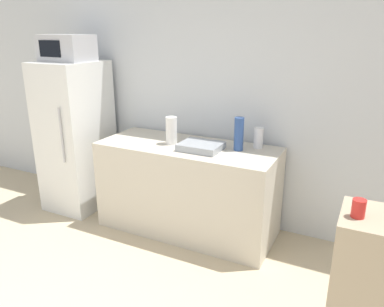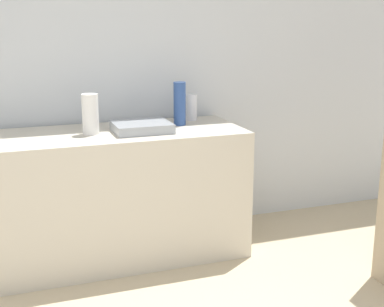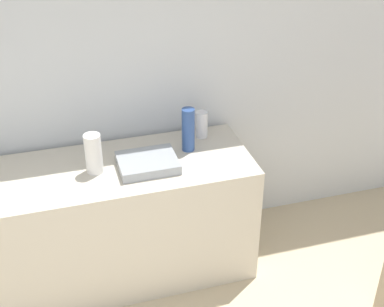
{
  "view_description": "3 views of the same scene",
  "coord_description": "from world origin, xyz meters",
  "px_view_note": "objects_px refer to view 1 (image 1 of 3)",
  "views": [
    {
      "loc": [
        1.64,
        -0.59,
        1.88
      ],
      "look_at": [
        0.46,
        1.78,
        1.0
      ],
      "focal_mm": 35.0,
      "sensor_mm": 36.0,
      "label": 1
    },
    {
      "loc": [
        -0.53,
        -1.02,
        1.58
      ],
      "look_at": [
        0.39,
        1.58,
        0.88
      ],
      "focal_mm": 50.0,
      "sensor_mm": 36.0,
      "label": 2
    },
    {
      "loc": [
        -0.24,
        -0.5,
        2.66
      ],
      "look_at": [
        0.44,
        1.79,
        1.22
      ],
      "focal_mm": 50.0,
      "sensor_mm": 36.0,
      "label": 3
    }
  ],
  "objects_px": {
    "bottle_tall": "(239,134)",
    "paper_towel_roll": "(171,130)",
    "microwave": "(67,48)",
    "bottle_short": "(258,138)",
    "refrigerator": "(76,136)",
    "jar": "(359,208)"
  },
  "relations": [
    {
      "from": "microwave",
      "to": "jar",
      "type": "height_order",
      "value": "microwave"
    },
    {
      "from": "refrigerator",
      "to": "bottle_tall",
      "type": "relative_size",
      "value": 5.32
    },
    {
      "from": "jar",
      "to": "paper_towel_roll",
      "type": "height_order",
      "value": "paper_towel_roll"
    },
    {
      "from": "microwave",
      "to": "paper_towel_roll",
      "type": "bearing_deg",
      "value": 0.54
    },
    {
      "from": "refrigerator",
      "to": "bottle_short",
      "type": "relative_size",
      "value": 8.43
    },
    {
      "from": "refrigerator",
      "to": "bottle_short",
      "type": "bearing_deg",
      "value": 7.27
    },
    {
      "from": "microwave",
      "to": "jar",
      "type": "xyz_separation_m",
      "value": [
        2.83,
        -1.06,
        -0.65
      ]
    },
    {
      "from": "microwave",
      "to": "paper_towel_roll",
      "type": "xyz_separation_m",
      "value": [
        1.17,
        0.01,
        -0.71
      ]
    },
    {
      "from": "refrigerator",
      "to": "jar",
      "type": "bearing_deg",
      "value": -20.58
    },
    {
      "from": "bottle_tall",
      "to": "jar",
      "type": "bearing_deg",
      "value": -48.45
    },
    {
      "from": "refrigerator",
      "to": "jar",
      "type": "height_order",
      "value": "refrigerator"
    },
    {
      "from": "microwave",
      "to": "refrigerator",
      "type": "bearing_deg",
      "value": 70.83
    },
    {
      "from": "microwave",
      "to": "bottle_short",
      "type": "xyz_separation_m",
      "value": [
        1.94,
        0.25,
        -0.75
      ]
    },
    {
      "from": "microwave",
      "to": "bottle_tall",
      "type": "bearing_deg",
      "value": 3.34
    },
    {
      "from": "bottle_short",
      "to": "jar",
      "type": "bearing_deg",
      "value": -55.56
    },
    {
      "from": "paper_towel_roll",
      "to": "refrigerator",
      "type": "bearing_deg",
      "value": -179.52
    },
    {
      "from": "refrigerator",
      "to": "bottle_tall",
      "type": "height_order",
      "value": "refrigerator"
    },
    {
      "from": "microwave",
      "to": "paper_towel_roll",
      "type": "distance_m",
      "value": 1.37
    },
    {
      "from": "bottle_tall",
      "to": "paper_towel_roll",
      "type": "xyz_separation_m",
      "value": [
        -0.62,
        -0.09,
        -0.02
      ]
    },
    {
      "from": "jar",
      "to": "paper_towel_roll",
      "type": "distance_m",
      "value": 1.98
    },
    {
      "from": "microwave",
      "to": "bottle_tall",
      "type": "xyz_separation_m",
      "value": [
        1.8,
        0.1,
        -0.69
      ]
    },
    {
      "from": "microwave",
      "to": "bottle_tall",
      "type": "distance_m",
      "value": 1.93
    }
  ]
}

